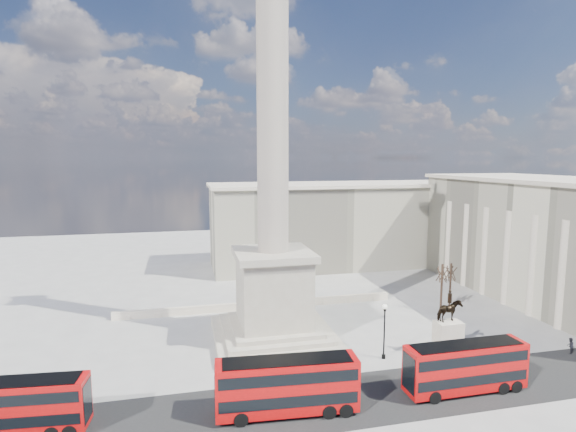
# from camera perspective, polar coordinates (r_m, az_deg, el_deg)

# --- Properties ---
(ground) EXTENTS (180.00, 180.00, 0.00)m
(ground) POSITION_cam_1_polar(r_m,az_deg,el_deg) (51.61, -0.71, -17.39)
(ground) COLOR #A2A19A
(ground) RESTS_ON ground
(asphalt_road) EXTENTS (120.00, 9.00, 0.01)m
(asphalt_road) POSITION_cam_1_polar(r_m,az_deg,el_deg) (44.41, 9.09, -21.85)
(asphalt_road) COLOR #272727
(asphalt_road) RESTS_ON ground
(nelsons_column) EXTENTS (14.00, 14.00, 49.85)m
(nelsons_column) POSITION_cam_1_polar(r_m,az_deg,el_deg) (52.48, -1.90, -2.18)
(nelsons_column) COLOR #B1A894
(nelsons_column) RESTS_ON ground
(balustrade_wall) EXTENTS (40.00, 0.60, 1.10)m
(balustrade_wall) POSITION_cam_1_polar(r_m,az_deg,el_deg) (66.04, -3.74, -11.25)
(balustrade_wall) COLOR beige
(balustrade_wall) RESTS_ON ground
(building_east) EXTENTS (19.00, 46.00, 18.60)m
(building_east) POSITION_cam_1_polar(r_m,az_deg,el_deg) (79.28, 31.15, -2.62)
(building_east) COLOR beige
(building_east) RESTS_ON ground
(building_northeast) EXTENTS (51.00, 17.00, 16.60)m
(building_northeast) POSITION_cam_1_polar(r_m,az_deg,el_deg) (91.84, 6.15, -0.99)
(building_northeast) COLOR beige
(building_northeast) RESTS_ON ground
(red_bus_a) EXTENTS (11.14, 3.50, 4.44)m
(red_bus_a) POSITION_cam_1_polar(r_m,az_deg,el_deg) (43.71, -31.36, -19.94)
(red_bus_a) COLOR #B60909
(red_bus_a) RESTS_ON ground
(red_bus_b) EXTENTS (12.18, 3.65, 4.87)m
(red_bus_b) POSITION_cam_1_polar(r_m,az_deg,el_deg) (40.49, 0.01, -20.72)
(red_bus_b) COLOR #B60909
(red_bus_b) RESTS_ON ground
(red_bus_c) EXTENTS (11.55, 2.79, 4.68)m
(red_bus_c) POSITION_cam_1_polar(r_m,az_deg,el_deg) (46.79, 21.67, -17.36)
(red_bus_c) COLOR #B60909
(red_bus_c) RESTS_ON ground
(victorian_lamp) EXTENTS (0.52, 0.52, 6.09)m
(victorian_lamp) POSITION_cam_1_polar(r_m,az_deg,el_deg) (50.80, 12.14, -13.59)
(victorian_lamp) COLOR black
(victorian_lamp) RESTS_ON ground
(equestrian_statue) EXTENTS (3.51, 2.63, 7.43)m
(equestrian_statue) POSITION_cam_1_polar(r_m,az_deg,el_deg) (53.83, 19.66, -13.83)
(equestrian_statue) COLOR beige
(equestrian_statue) RESTS_ON ground
(bare_tree_mid) EXTENTS (1.89, 1.89, 7.15)m
(bare_tree_mid) POSITION_cam_1_polar(r_m,az_deg,el_deg) (67.31, 19.00, -6.78)
(bare_tree_mid) COLOR #332319
(bare_tree_mid) RESTS_ON ground
(bare_tree_far) EXTENTS (1.74, 1.74, 7.10)m
(bare_tree_far) POSITION_cam_1_polar(r_m,az_deg,el_deg) (68.47, 19.98, -6.62)
(bare_tree_far) COLOR #332319
(bare_tree_far) RESTS_ON ground
(pedestrian_walking) EXTENTS (0.64, 0.47, 1.61)m
(pedestrian_walking) POSITION_cam_1_polar(r_m,az_deg,el_deg) (52.74, 21.77, -16.42)
(pedestrian_walking) COLOR black
(pedestrian_walking) RESTS_ON ground
(pedestrian_standing) EXTENTS (1.11, 1.05, 1.80)m
(pedestrian_standing) POSITION_cam_1_polar(r_m,az_deg,el_deg) (60.68, 32.20, -13.77)
(pedestrian_standing) COLOR black
(pedestrian_standing) RESTS_ON ground
(pedestrian_crossing) EXTENTS (1.01, 1.19, 1.91)m
(pedestrian_crossing) POSITION_cam_1_polar(r_m,az_deg,el_deg) (56.88, 19.17, -14.36)
(pedestrian_crossing) COLOR black
(pedestrian_crossing) RESTS_ON ground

